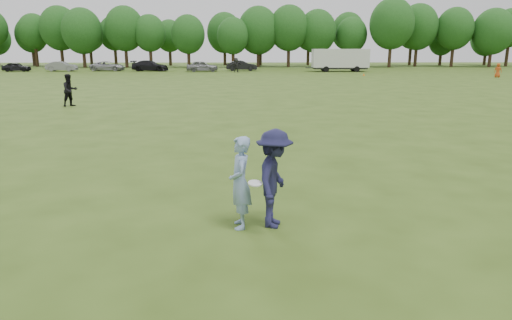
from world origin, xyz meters
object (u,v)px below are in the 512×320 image
object	(u,v)px
thrower	(240,183)
car_b	(62,66)
defender	(274,179)
car_c	(108,66)
car_f	(242,66)
car_a	(16,67)
player_far_a	(70,90)
player_far_c	(498,70)
field_cone	(364,74)
cargo_trailer	(340,59)
car_d	(150,66)
player_far_d	(236,65)
car_e	(202,66)

from	to	relation	value
thrower	car_b	size ratio (longest dim) A/B	0.42
thrower	defender	bearing A→B (deg)	87.53
car_b	thrower	bearing A→B (deg)	-156.69
car_c	car_f	world-z (taller)	car_f
car_a	car_f	world-z (taller)	car_f
player_far_a	player_far_c	bearing A→B (deg)	-15.22
car_a	defender	bearing A→B (deg)	-152.22
car_f	field_cone	xyz separation A→B (m)	(15.25, -12.29, -0.60)
cargo_trailer	car_c	bearing A→B (deg)	175.92
player_far_c	car_a	bearing A→B (deg)	28.68
car_a	car_c	distance (m)	12.89
car_a	car_f	xyz separation A→B (m)	(32.69, 1.14, 0.09)
thrower	car_d	size ratio (longest dim) A/B	0.34
player_far_c	player_far_d	size ratio (longest dim) A/B	0.83
defender	field_cone	bearing A→B (deg)	-2.09
car_e	car_f	distance (m)	6.11
thrower	car_c	bearing A→B (deg)	-167.85
thrower	car_b	xyz separation A→B (m)	(-26.66, 60.20, -0.19)
car_d	field_cone	bearing A→B (deg)	-105.33
player_far_d	car_a	world-z (taller)	player_far_d
car_c	car_e	bearing A→B (deg)	-96.49
car_e	car_f	bearing A→B (deg)	-75.42
defender	car_a	distance (m)	68.65
player_far_d	cargo_trailer	distance (m)	15.08
thrower	car_e	bearing A→B (deg)	179.70
car_d	player_far_d	bearing A→B (deg)	-98.08
car_b	car_e	size ratio (longest dim) A/B	0.95
car_c	defender	bearing A→B (deg)	-158.23
car_f	cargo_trailer	size ratio (longest dim) A/B	0.51
thrower	player_far_c	distance (m)	53.76
car_a	car_b	distance (m)	6.39
car_a	car_c	size ratio (longest dim) A/B	0.77
field_cone	cargo_trailer	distance (m)	10.12
car_d	cargo_trailer	size ratio (longest dim) A/B	0.59
defender	player_far_c	size ratio (longest dim) A/B	1.17
thrower	player_far_a	distance (m)	21.71
player_far_d	car_a	size ratio (longest dim) A/B	0.52
car_f	car_a	bearing A→B (deg)	91.27
car_f	cargo_trailer	xyz separation A→B (m)	(14.26, -2.36, 1.02)
player_far_a	car_b	size ratio (longest dim) A/B	0.44
player_far_a	player_far_c	xyz separation A→B (m)	(39.91, 25.76, -0.13)
cargo_trailer	defender	bearing A→B (deg)	-102.74
player_far_a	car_d	bearing A→B (deg)	46.84
player_far_c	thrower	bearing A→B (deg)	98.70
field_cone	player_far_a	bearing A→B (deg)	-130.42
player_far_a	car_a	distance (m)	46.66
car_c	player_far_a	bearing A→B (deg)	-163.82
car_a	thrower	bearing A→B (deg)	-152.72
player_far_d	field_cone	bearing A→B (deg)	-50.26
car_a	cargo_trailer	distance (m)	46.98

